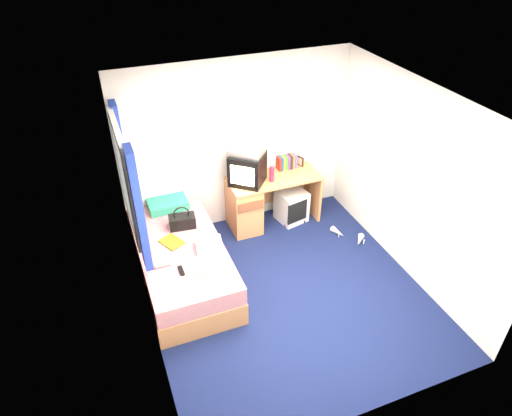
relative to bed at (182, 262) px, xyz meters
name	(u,v)px	position (x,y,z in m)	size (l,w,h in m)	color
ground	(286,292)	(1.10, -0.70, -0.27)	(3.40, 3.40, 0.00)	#0C1438
room_shell	(291,192)	(1.10, -0.70, 1.18)	(3.40, 3.40, 3.40)	white
bed	(182,262)	(0.00, 0.00, 0.00)	(1.01, 2.00, 0.54)	tan
pillow	(168,204)	(0.04, 0.83, 0.33)	(0.52, 0.33, 0.11)	#17709A
desk	(255,201)	(1.25, 0.74, 0.14)	(1.30, 0.55, 0.75)	tan
storage_cube	(291,206)	(1.80, 0.67, -0.03)	(0.38, 0.38, 0.48)	silver
crt_tv	(247,169)	(1.14, 0.74, 0.70)	(0.59, 0.59, 0.43)	black
vcr	(247,151)	(1.14, 0.74, 0.95)	(0.42, 0.30, 0.08)	silver
book_row	(287,162)	(1.80, 0.90, 0.58)	(0.27, 0.13, 0.20)	maroon
picture_frame	(300,161)	(2.02, 0.91, 0.55)	(0.02, 0.12, 0.14)	black
pink_water_bottle	(272,174)	(1.46, 0.65, 0.59)	(0.07, 0.07, 0.21)	#ED2141
aerosol_can	(263,171)	(1.38, 0.77, 0.58)	(0.06, 0.06, 0.20)	silver
handbag	(182,221)	(0.12, 0.35, 0.36)	(0.34, 0.22, 0.30)	black
towel	(209,245)	(0.31, -0.19, 0.32)	(0.30, 0.25, 0.10)	white
magazine	(172,242)	(-0.08, 0.08, 0.28)	(0.21, 0.28, 0.01)	gold
water_bottle	(164,263)	(-0.26, -0.29, 0.31)	(0.07, 0.07, 0.20)	white
colour_swatch_fan	(206,277)	(0.14, -0.65, 0.28)	(0.22, 0.06, 0.01)	gold
remote_control	(181,271)	(-0.10, -0.46, 0.28)	(0.05, 0.16, 0.02)	black
window_assembly	(128,181)	(-0.45, 0.20, 1.15)	(0.11, 1.42, 1.40)	silver
white_heels	(349,236)	(2.36, -0.05, -0.23)	(0.37, 0.50, 0.09)	white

